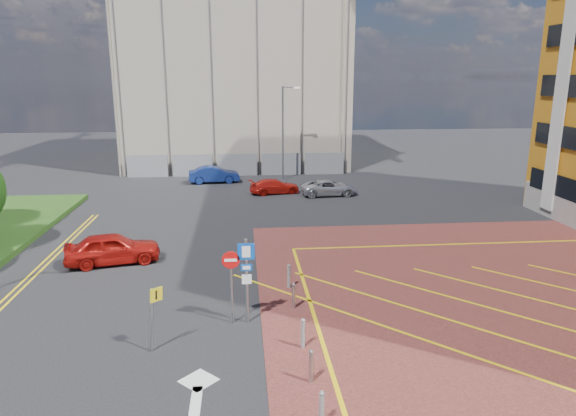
{
  "coord_description": "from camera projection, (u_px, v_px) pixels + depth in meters",
  "views": [
    {
      "loc": [
        0.42,
        -16.23,
        8.72
      ],
      "look_at": [
        2.32,
        4.61,
        3.37
      ],
      "focal_mm": 32.0,
      "sensor_mm": 36.0,
      "label": 1
    }
  ],
  "objects": [
    {
      "name": "ground",
      "position": [
        234.0,
        336.0,
        17.79
      ],
      "size": [
        140.0,
        140.0,
        0.0
      ],
      "primitive_type": "plane",
      "color": "black",
      "rests_on": "ground"
    },
    {
      "name": "lamp_back",
      "position": [
        284.0,
        129.0,
        44.08
      ],
      "size": [
        1.53,
        0.16,
        8.0
      ],
      "color": "#9EA0A8",
      "rests_on": "ground"
    },
    {
      "name": "sign_cluster",
      "position": [
        241.0,
        273.0,
        18.28
      ],
      "size": [
        1.17,
        0.12,
        3.2
      ],
      "color": "#9EA0A8",
      "rests_on": "ground"
    },
    {
      "name": "warning_sign",
      "position": [
        153.0,
        311.0,
        16.47
      ],
      "size": [
        0.52,
        0.37,
        2.24
      ],
      "color": "#9EA0A8",
      "rests_on": "ground"
    },
    {
      "name": "bollard_row",
      "position": [
        305.0,
        345.0,
        16.26
      ],
      "size": [
        0.14,
        11.14,
        0.9
      ],
      "color": "#9EA0A8",
      "rests_on": "forecourt"
    },
    {
      "name": "construction_building",
      "position": [
        235.0,
        55.0,
        53.65
      ],
      "size": [
        21.2,
        19.2,
        22.0
      ],
      "primitive_type": "cube",
      "color": "#A99C8A",
      "rests_on": "ground"
    },
    {
      "name": "construction_fence",
      "position": [
        248.0,
        165.0,
        46.57
      ],
      "size": [
        21.6,
        0.06,
        2.0
      ],
      "primitive_type": "cube",
      "color": "gray",
      "rests_on": "ground"
    },
    {
      "name": "car_red_left",
      "position": [
        113.0,
        248.0,
        24.61
      ],
      "size": [
        4.66,
        2.68,
        1.49
      ],
      "primitive_type": "imported",
      "rotation": [
        0.0,
        0.0,
        1.79
      ],
      "color": "#AE140E",
      "rests_on": "ground"
    },
    {
      "name": "car_blue_back",
      "position": [
        214.0,
        175.0,
        43.45
      ],
      "size": [
        4.37,
        1.87,
        1.4
      ],
      "primitive_type": "imported",
      "rotation": [
        0.0,
        0.0,
        1.66
      ],
      "color": "navy",
      "rests_on": "ground"
    },
    {
      "name": "car_red_back",
      "position": [
        275.0,
        186.0,
        39.48
      ],
      "size": [
        4.07,
        2.3,
        1.11
      ],
      "primitive_type": "imported",
      "rotation": [
        0.0,
        0.0,
        1.77
      ],
      "color": "red",
      "rests_on": "ground"
    },
    {
      "name": "car_silver_back",
      "position": [
        329.0,
        188.0,
        38.83
      ],
      "size": [
        4.35,
        2.23,
        1.17
      ],
      "primitive_type": "imported",
      "rotation": [
        0.0,
        0.0,
        1.64
      ],
      "color": "#AFAEB6",
      "rests_on": "ground"
    }
  ]
}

